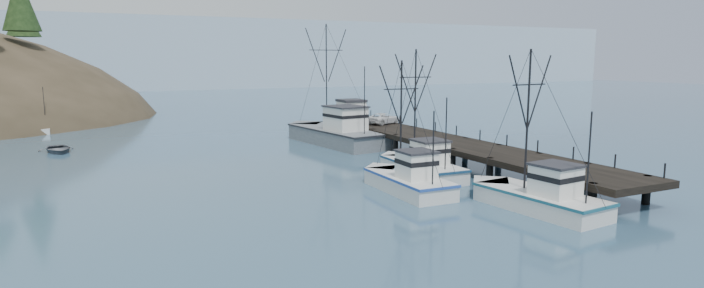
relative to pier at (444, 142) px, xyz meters
name	(u,v)px	position (x,y,z in m)	size (l,w,h in m)	color
ground	(407,219)	(-14.00, -16.00, -1.69)	(400.00, 400.00, 0.00)	#30516C
pier	(444,142)	(0.00, 0.00, 0.00)	(6.00, 44.00, 2.00)	black
distant_ridge	(175,88)	(-4.00, 154.00, -1.69)	(360.00, 40.00, 26.00)	#9EB2C6
distant_ridge_far	(11,89)	(-54.00, 169.00, -1.69)	(180.00, 25.00, 18.00)	silver
trawler_near	(536,197)	(-5.15, -17.70, -0.87)	(4.38, 10.65, 10.83)	silver
trawler_mid	(406,180)	(-10.19, -9.65, -0.87)	(3.42, 9.93, 10.08)	silver
trawler_far	(420,166)	(-6.28, -5.46, -0.87)	(3.68, 10.65, 11.00)	silver
work_vessel	(334,133)	(-5.60, 14.03, -0.46)	(7.17, 17.34, 14.19)	slate
pier_shed	(351,110)	(-1.50, 18.00, 1.73)	(3.00, 3.20, 2.80)	silver
pickup_truck	(383,119)	(0.88, 13.96, 0.97)	(2.19, 4.75, 1.32)	silver
motorboat	(58,152)	(-34.57, 21.36, -1.69)	(3.52, 4.92, 1.02)	#52555B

